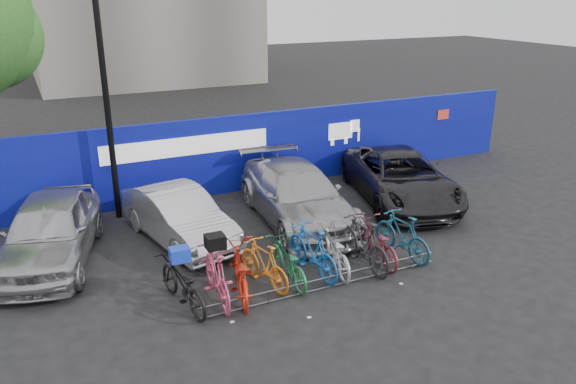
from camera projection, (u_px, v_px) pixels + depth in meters
ground at (312, 277)px, 12.37m from camera, size 100.00×100.00×0.00m
hoarding at (220, 156)px, 17.04m from camera, size 22.00×0.18×2.40m
lamppost at (106, 100)px, 14.51m from camera, size 0.25×0.50×6.11m
bike_rack at (325, 283)px, 11.81m from camera, size 5.60×0.03×0.30m
car_0 at (50, 230)px, 12.85m from camera, size 3.04×4.89×1.55m
car_1 at (179, 216)px, 13.95m from camera, size 2.19×4.21×1.32m
car_2 at (297, 195)px, 15.13m from camera, size 2.58×5.36×1.50m
car_3 at (400, 177)px, 16.61m from camera, size 3.78×5.71×1.46m
bike_0 at (182, 284)px, 11.07m from camera, size 0.98×2.03×1.02m
bike_1 at (217, 274)px, 11.27m from camera, size 0.71×2.00×1.18m
bike_2 at (240, 272)px, 11.48m from camera, size 1.20×2.15×1.07m
bike_3 at (264, 264)px, 11.87m from camera, size 0.83×1.75×1.01m
bike_4 at (287, 262)px, 12.04m from camera, size 0.66×1.82×0.95m
bike_5 at (312, 251)px, 12.32m from camera, size 0.73×1.95×1.15m
bike_6 at (333, 249)px, 12.54m from camera, size 0.96×1.99×1.00m
bike_7 at (364, 243)px, 12.64m from camera, size 0.58×2.01×1.20m
bike_8 at (377, 242)px, 12.95m from camera, size 0.82×1.90×0.97m
bike_9 at (402, 235)px, 13.14m from camera, size 0.71×1.88×1.10m
cargo_crate at (180, 254)px, 10.85m from camera, size 0.39×0.31×0.27m
cargo_topcase at (215, 242)px, 11.02m from camera, size 0.38×0.35×0.28m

